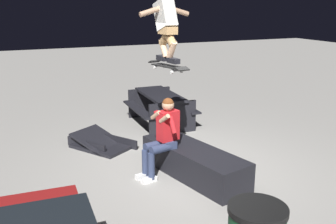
{
  "coord_description": "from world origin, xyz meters",
  "views": [
    {
      "loc": [
        -5.56,
        2.83,
        2.79
      ],
      "look_at": [
        -0.02,
        0.42,
        1.08
      ],
      "focal_mm": 41.18,
      "sensor_mm": 36.0,
      "label": 1
    }
  ],
  "objects_px": {
    "person_sitting_on_ledge": "(163,134)",
    "picnic_table_back": "(160,104)",
    "ledge_box_main": "(194,162)",
    "kicker_ramp": "(102,144)",
    "skateboard": "(168,66)",
    "skater_airborne": "(166,23)"
  },
  "relations": [
    {
      "from": "person_sitting_on_ledge",
      "to": "picnic_table_back",
      "type": "relative_size",
      "value": 0.76
    },
    {
      "from": "ledge_box_main",
      "to": "kicker_ramp",
      "type": "bearing_deg",
      "value": 29.46
    },
    {
      "from": "ledge_box_main",
      "to": "skateboard",
      "type": "height_order",
      "value": "skateboard"
    },
    {
      "from": "skater_airborne",
      "to": "picnic_table_back",
      "type": "relative_size",
      "value": 0.65
    },
    {
      "from": "person_sitting_on_ledge",
      "to": "skateboard",
      "type": "relative_size",
      "value": 1.27
    },
    {
      "from": "person_sitting_on_ledge",
      "to": "kicker_ramp",
      "type": "distance_m",
      "value": 1.91
    },
    {
      "from": "ledge_box_main",
      "to": "skater_airborne",
      "type": "xyz_separation_m",
      "value": [
        0.48,
        0.29,
        2.25
      ]
    },
    {
      "from": "skateboard",
      "to": "skater_airborne",
      "type": "xyz_separation_m",
      "value": [
        0.06,
        0.01,
        0.69
      ]
    },
    {
      "from": "ledge_box_main",
      "to": "person_sitting_on_ledge",
      "type": "distance_m",
      "value": 0.71
    },
    {
      "from": "person_sitting_on_ledge",
      "to": "picnic_table_back",
      "type": "height_order",
      "value": "person_sitting_on_ledge"
    },
    {
      "from": "skater_airborne",
      "to": "kicker_ramp",
      "type": "xyz_separation_m",
      "value": [
        1.43,
        0.78,
        -2.43
      ]
    },
    {
      "from": "person_sitting_on_ledge",
      "to": "kicker_ramp",
      "type": "xyz_separation_m",
      "value": [
        1.67,
        0.62,
        -0.67
      ]
    },
    {
      "from": "ledge_box_main",
      "to": "picnic_table_back",
      "type": "height_order",
      "value": "picnic_table_back"
    },
    {
      "from": "skater_airborne",
      "to": "skateboard",
      "type": "bearing_deg",
      "value": -173.72
    },
    {
      "from": "ledge_box_main",
      "to": "kicker_ramp",
      "type": "relative_size",
      "value": 1.53
    },
    {
      "from": "kicker_ramp",
      "to": "picnic_table_back",
      "type": "xyz_separation_m",
      "value": [
        0.98,
        -1.67,
        0.43
      ]
    },
    {
      "from": "skateboard",
      "to": "skater_airborne",
      "type": "relative_size",
      "value": 0.92
    },
    {
      "from": "skateboard",
      "to": "skater_airborne",
      "type": "bearing_deg",
      "value": 6.28
    },
    {
      "from": "skateboard",
      "to": "person_sitting_on_ledge",
      "type": "bearing_deg",
      "value": 137.33
    },
    {
      "from": "skateboard",
      "to": "picnic_table_back",
      "type": "distance_m",
      "value": 2.93
    },
    {
      "from": "skateboard",
      "to": "picnic_table_back",
      "type": "xyz_separation_m",
      "value": [
        2.47,
        -0.88,
        -1.31
      ]
    },
    {
      "from": "picnic_table_back",
      "to": "kicker_ramp",
      "type": "bearing_deg",
      "value": 120.35
    }
  ]
}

